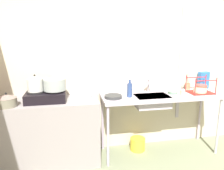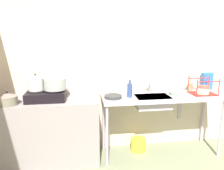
# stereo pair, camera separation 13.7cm
# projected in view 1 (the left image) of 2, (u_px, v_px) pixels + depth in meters

# --- Properties ---
(wall_back) EXTENTS (5.20, 0.10, 2.69)m
(wall_back) POSITION_uv_depth(u_px,v_px,m) (150.00, 59.00, 3.21)
(wall_back) COLOR beige
(wall_back) RESTS_ON ground
(wall_metal_strip) EXTENTS (0.05, 0.01, 2.15)m
(wall_metal_strip) POSITION_uv_depth(u_px,v_px,m) (181.00, 50.00, 3.21)
(wall_metal_strip) COLOR #ADA3B0
(counter_concrete) EXTENTS (1.27, 0.54, 0.88)m
(counter_concrete) POSITION_uv_depth(u_px,v_px,m) (50.00, 132.00, 2.84)
(counter_concrete) COLOR gray
(counter_concrete) RESTS_ON ground
(counter_sink) EXTENTS (1.68, 0.54, 0.88)m
(counter_sink) POSITION_uv_depth(u_px,v_px,m) (161.00, 99.00, 3.04)
(counter_sink) COLOR #ADA3B0
(counter_sink) RESTS_ON ground
(stove) EXTENTS (0.49, 0.37, 0.14)m
(stove) POSITION_uv_depth(u_px,v_px,m) (46.00, 96.00, 2.72)
(stove) COLOR black
(stove) RESTS_ON counter_concrete
(pot_on_left_burner) EXTENTS (0.19, 0.19, 0.21)m
(pot_on_left_burner) POSITION_uv_depth(u_px,v_px,m) (35.00, 84.00, 2.66)
(pot_on_left_burner) COLOR silver
(pot_on_left_burner) RESTS_ON stove
(pot_on_right_burner) EXTENTS (0.28, 0.28, 0.15)m
(pot_on_right_burner) POSITION_uv_depth(u_px,v_px,m) (55.00, 84.00, 2.71)
(pot_on_right_burner) COLOR #98A29E
(pot_on_right_burner) RESTS_ON stove
(pot_beside_stove) EXTENTS (0.23, 0.23, 0.17)m
(pot_beside_stove) POSITION_uv_depth(u_px,v_px,m) (7.00, 101.00, 2.50)
(pot_beside_stove) COLOR slate
(pot_beside_stove) RESTS_ON counter_concrete
(percolator) EXTENTS (0.09, 0.09, 0.15)m
(percolator) POSITION_uv_depth(u_px,v_px,m) (88.00, 92.00, 2.87)
(percolator) COLOR #BCBAC4
(percolator) RESTS_ON counter_concrete
(sink_basin) EXTENTS (0.47, 0.31, 0.15)m
(sink_basin) POSITION_uv_depth(u_px,v_px,m) (152.00, 101.00, 2.98)
(sink_basin) COLOR #ADA3B0
(sink_basin) RESTS_ON counter_sink
(faucet) EXTENTS (0.11, 0.07, 0.24)m
(faucet) POSITION_uv_depth(u_px,v_px,m) (149.00, 82.00, 3.07)
(faucet) COLOR #ADA3B0
(faucet) RESTS_ON counter_sink
(frying_pan) EXTENTS (0.24, 0.24, 0.04)m
(frying_pan) POSITION_uv_depth(u_px,v_px,m) (113.00, 97.00, 2.85)
(frying_pan) COLOR #313334
(frying_pan) RESTS_ON counter_sink
(dish_rack) EXTENTS (0.34, 0.26, 0.24)m
(dish_rack) POSITION_uv_depth(u_px,v_px,m) (200.00, 89.00, 3.10)
(dish_rack) COLOR red
(dish_rack) RESTS_ON counter_sink
(cup_by_rack) EXTENTS (0.07, 0.07, 0.07)m
(cup_by_rack) POSITION_uv_depth(u_px,v_px,m) (182.00, 93.00, 2.99)
(cup_by_rack) COLOR beige
(cup_by_rack) RESTS_ON counter_sink
(small_bowl_on_drainboard) EXTENTS (0.13, 0.13, 0.04)m
(small_bowl_on_drainboard) POSITION_uv_depth(u_px,v_px,m) (173.00, 93.00, 3.05)
(small_bowl_on_drainboard) COLOR gray
(small_bowl_on_drainboard) RESTS_ON counter_sink
(bottle_by_sink) EXTENTS (0.07, 0.07, 0.24)m
(bottle_by_sink) POSITION_uv_depth(u_px,v_px,m) (130.00, 90.00, 2.88)
(bottle_by_sink) COLOR navy
(bottle_by_sink) RESTS_ON counter_sink
(cereal_box) EXTENTS (0.17, 0.10, 0.26)m
(cereal_box) POSITION_uv_depth(u_px,v_px,m) (203.00, 80.00, 3.34)
(cereal_box) COLOR #2D70B5
(cereal_box) RESTS_ON counter_sink
(utensil_jar) EXTENTS (0.08, 0.08, 0.23)m
(utensil_jar) POSITION_uv_depth(u_px,v_px,m) (187.00, 86.00, 3.31)
(utensil_jar) COLOR #9D7A53
(utensil_jar) RESTS_ON counter_sink
(bucket_on_floor) EXTENTS (0.22, 0.22, 0.19)m
(bucket_on_floor) POSITION_uv_depth(u_px,v_px,m) (138.00, 144.00, 3.23)
(bucket_on_floor) COLOR yellow
(bucket_on_floor) RESTS_ON ground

